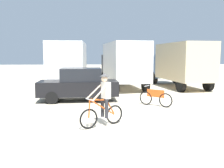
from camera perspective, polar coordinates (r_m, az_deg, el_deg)
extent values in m
plane|color=beige|center=(8.31, 2.80, -10.17)|extent=(120.00, 120.00, 0.00)
cube|color=white|center=(17.82, -10.28, 5.24)|extent=(2.49, 5.24, 2.70)
cube|color=#2D2D33|center=(21.22, -9.16, 4.12)|extent=(2.23, 1.54, 2.00)
cube|color=black|center=(21.90, -8.99, 5.12)|extent=(2.03, 0.12, 0.80)
cylinder|color=black|center=(21.31, -11.86, 1.38)|extent=(0.34, 1.01, 1.00)
cylinder|color=black|center=(21.11, -6.38, 1.43)|extent=(0.34, 1.01, 1.00)
cylinder|color=black|center=(16.42, -14.42, -0.22)|extent=(0.34, 1.01, 1.00)
cylinder|color=black|center=(16.15, -7.30, -0.18)|extent=(0.34, 1.01, 1.00)
cube|color=white|center=(17.55, 3.06, 5.32)|extent=(2.98, 5.44, 2.70)
cube|color=#2D2D33|center=(20.88, 0.80, 4.16)|extent=(2.36, 1.74, 2.00)
cube|color=black|center=(21.55, 0.42, 5.17)|extent=(2.02, 0.31, 0.80)
cylinder|color=black|center=(20.67, -1.92, 1.36)|extent=(0.43, 1.03, 1.00)
cylinder|color=black|center=(21.08, 3.56, 1.45)|extent=(0.43, 1.03, 1.00)
cylinder|color=black|center=(15.78, 0.92, -0.28)|extent=(0.43, 1.03, 1.00)
cylinder|color=black|center=(16.32, 7.94, -0.12)|extent=(0.43, 1.03, 1.00)
cube|color=#CCB78E|center=(18.67, 16.56, 5.13)|extent=(2.98, 5.44, 2.70)
cube|color=#4C6B9E|center=(21.76, 12.39, 4.11)|extent=(2.36, 1.74, 2.00)
cube|color=black|center=(22.39, 11.71, 5.09)|extent=(2.02, 0.31, 0.80)
cylinder|color=black|center=(21.35, 9.92, 1.43)|extent=(0.43, 1.03, 1.00)
cylinder|color=black|center=(22.15, 14.86, 1.49)|extent=(0.43, 1.03, 1.00)
cylinder|color=black|center=(16.80, 15.96, -0.12)|extent=(0.43, 1.03, 1.00)
cylinder|color=black|center=(17.81, 21.82, 0.03)|extent=(0.43, 1.03, 1.00)
cube|color=black|center=(13.09, -7.94, -0.90)|extent=(4.24, 1.87, 0.76)
cube|color=black|center=(13.01, -7.33, 2.26)|extent=(2.14, 1.65, 0.68)
cylinder|color=black|center=(12.50, -14.02, -3.15)|extent=(0.65, 0.24, 0.64)
cylinder|color=black|center=(14.02, -13.12, -2.07)|extent=(0.65, 0.24, 0.64)
cylinder|color=black|center=(12.39, -2.01, -3.04)|extent=(0.65, 0.24, 0.64)
cylinder|color=black|center=(13.93, -2.43, -1.96)|extent=(0.65, 0.24, 0.64)
torus|color=black|center=(8.07, -5.53, -8.21)|extent=(0.61, 0.40, 0.68)
cylinder|color=silver|center=(8.07, -5.53, -8.21)|extent=(0.11, 0.11, 0.08)
torus|color=black|center=(8.61, 0.59, -7.22)|extent=(0.61, 0.40, 0.68)
cylinder|color=silver|center=(8.61, 0.59, -7.22)|extent=(0.11, 0.11, 0.08)
cylinder|color=#E05119|center=(8.27, -2.23, -5.54)|extent=(0.91, 0.57, 0.68)
cylinder|color=#E05119|center=(8.12, -3.26, -3.75)|extent=(0.59, 0.38, 0.13)
cylinder|color=#E05119|center=(8.45, -0.36, -5.54)|extent=(0.36, 0.24, 0.59)
cylinder|color=#E05119|center=(8.00, -5.40, -5.97)|extent=(0.11, 0.09, 0.64)
cylinder|color=silver|center=(7.95, -5.27, -3.70)|extent=(0.30, 0.47, 0.04)
cube|color=black|center=(8.30, -1.34, -3.59)|extent=(0.27, 0.23, 0.06)
cube|color=silver|center=(8.24, -1.46, -1.48)|extent=(0.34, 0.38, 0.56)
sphere|color=beige|center=(8.16, -1.82, 1.27)|extent=(0.22, 0.22, 0.22)
cone|color=#333333|center=(8.15, -1.82, 2.18)|extent=(0.32, 0.32, 0.10)
cylinder|color=#26262B|center=(8.21, -1.29, -5.84)|extent=(0.12, 0.12, 0.66)
cylinder|color=#26262B|center=(8.42, -2.28, -5.52)|extent=(0.12, 0.12, 0.66)
cylinder|color=beige|center=(7.91, -2.77, -1.93)|extent=(0.55, 0.40, 0.53)
cylinder|color=beige|center=(8.21, -4.12, -1.63)|extent=(0.58, 0.33, 0.53)
torus|color=black|center=(12.02, 7.98, -3.31)|extent=(0.56, 0.49, 0.68)
torus|color=black|center=(11.57, 12.57, -3.79)|extent=(0.56, 0.49, 0.68)
cube|color=#E05119|center=(11.74, 10.26, -2.20)|extent=(0.70, 0.61, 0.36)
cylinder|color=silver|center=(11.91, 8.24, -0.44)|extent=(0.35, 0.40, 0.04)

